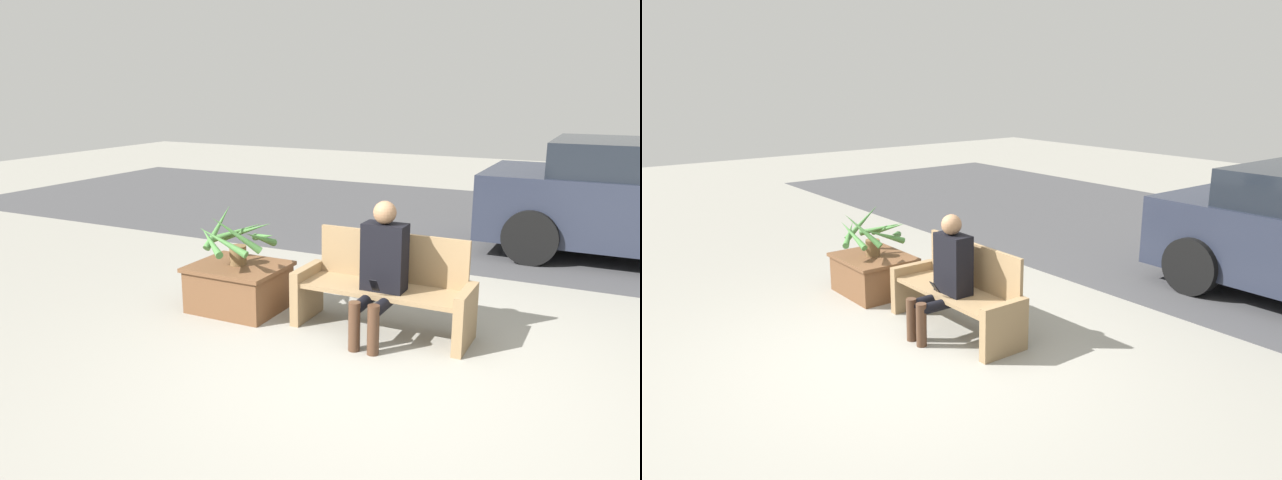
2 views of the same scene
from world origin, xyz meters
The scene contains 6 objects.
ground_plane centered at (0.00, 0.00, 0.00)m, with size 30.00×30.00×0.00m, color gray.
road_surface centered at (0.00, 5.88, 0.00)m, with size 20.00×6.00×0.01m, color #424244.
bench centered at (-0.26, 0.81, 0.41)m, with size 1.65×0.54×0.90m.
person_seated centered at (-0.23, 0.62, 0.67)m, with size 0.39×0.62×1.25m.
planter_box centered at (-1.78, 0.66, 0.25)m, with size 0.92×0.78×0.47m.
potted_plant centered at (-1.79, 0.67, 0.74)m, with size 0.84×0.85×0.59m.
Camera 1 is at (1.68, -4.35, 2.26)m, focal length 35.00 mm.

